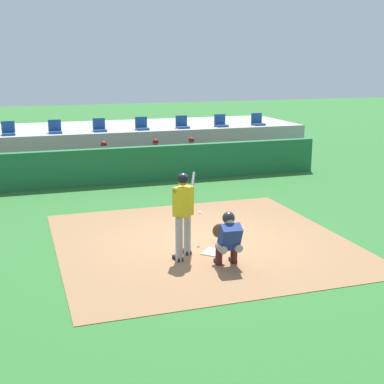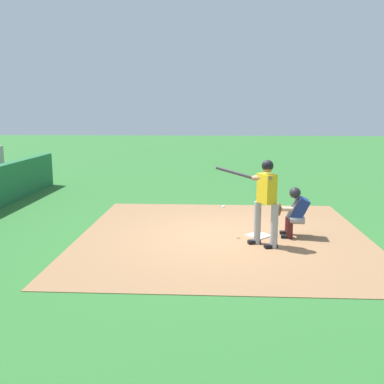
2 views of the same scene
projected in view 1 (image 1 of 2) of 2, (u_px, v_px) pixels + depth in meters
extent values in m
plane|color=#2D6B2D|center=(202.00, 242.00, 12.26)|extent=(80.00, 80.00, 0.00)
cube|color=#936B47|center=(202.00, 242.00, 12.26)|extent=(6.40, 6.40, 0.01)
cube|color=white|center=(214.00, 252.00, 11.52)|extent=(0.62, 0.62, 0.02)
cylinder|color=#99999E|center=(179.00, 240.00, 10.96)|extent=(0.15, 0.15, 0.92)
cylinder|color=#99999E|center=(187.00, 234.00, 11.34)|extent=(0.15, 0.15, 0.92)
cube|color=gold|center=(183.00, 201.00, 10.97)|extent=(0.45, 0.39, 0.60)
sphere|color=#996B4C|center=(183.00, 181.00, 10.87)|extent=(0.21, 0.21, 0.21)
sphere|color=black|center=(183.00, 179.00, 10.86)|extent=(0.24, 0.24, 0.24)
cylinder|color=#996B4C|center=(183.00, 190.00, 11.03)|extent=(0.53, 0.39, 0.18)
cylinder|color=#996B4C|center=(192.00, 189.00, 11.13)|extent=(0.18, 0.27, 0.17)
cylinder|color=#333338|center=(193.00, 181.00, 11.63)|extent=(0.37, 0.81, 0.24)
cube|color=black|center=(178.00, 258.00, 11.11)|extent=(0.18, 0.28, 0.09)
cube|color=black|center=(186.00, 252.00, 11.49)|extent=(0.18, 0.28, 0.09)
cylinder|color=gray|center=(221.00, 248.00, 10.64)|extent=(0.18, 0.33, 0.16)
cylinder|color=#4C1919|center=(219.00, 255.00, 10.83)|extent=(0.14, 0.14, 0.42)
cube|color=black|center=(218.00, 262.00, 10.93)|extent=(0.12, 0.25, 0.08)
cylinder|color=gray|center=(237.00, 246.00, 10.72)|extent=(0.18, 0.33, 0.16)
cylinder|color=#4C1919|center=(234.00, 254.00, 10.91)|extent=(0.14, 0.14, 0.42)
cube|color=black|center=(233.00, 261.00, 11.00)|extent=(0.12, 0.25, 0.08)
cube|color=navy|center=(230.00, 237.00, 10.58)|extent=(0.43, 0.46, 0.57)
cube|color=#2D2D33|center=(228.00, 235.00, 10.69)|extent=(0.39, 0.28, 0.45)
sphere|color=beige|center=(229.00, 219.00, 10.57)|extent=(0.21, 0.21, 0.21)
sphere|color=#232328|center=(229.00, 218.00, 10.59)|extent=(0.25, 0.25, 0.25)
cylinder|color=beige|center=(224.00, 234.00, 10.78)|extent=(0.13, 0.46, 0.10)
ellipsoid|color=brown|center=(219.00, 231.00, 10.98)|extent=(0.29, 0.14, 0.30)
sphere|color=white|center=(200.00, 213.00, 12.08)|extent=(0.07, 0.07, 0.07)
cube|color=#1E6638|center=(138.00, 165.00, 18.12)|extent=(13.00, 0.30, 1.20)
cube|color=olive|center=(132.00, 170.00, 19.13)|extent=(11.80, 0.44, 0.45)
cylinder|color=#939399|center=(102.00, 166.00, 18.51)|extent=(0.15, 0.40, 0.15)
cylinder|color=#939399|center=(103.00, 174.00, 18.39)|extent=(0.13, 0.13, 0.45)
cube|color=maroon|center=(103.00, 180.00, 18.38)|extent=(0.11, 0.24, 0.08)
cylinder|color=#939399|center=(109.00, 165.00, 18.59)|extent=(0.15, 0.40, 0.15)
cylinder|color=#939399|center=(111.00, 174.00, 18.46)|extent=(0.13, 0.13, 0.45)
cube|color=maroon|center=(111.00, 180.00, 18.46)|extent=(0.11, 0.24, 0.08)
cube|color=navy|center=(104.00, 157.00, 18.69)|extent=(0.36, 0.22, 0.54)
sphere|color=beige|center=(104.00, 145.00, 18.59)|extent=(0.20, 0.20, 0.20)
sphere|color=maroon|center=(104.00, 144.00, 18.58)|extent=(0.22, 0.22, 0.22)
cylinder|color=beige|center=(99.00, 161.00, 18.52)|extent=(0.09, 0.41, 0.22)
cylinder|color=beige|center=(111.00, 160.00, 18.64)|extent=(0.09, 0.41, 0.22)
cylinder|color=#939399|center=(154.00, 163.00, 19.06)|extent=(0.15, 0.40, 0.15)
cylinder|color=#939399|center=(155.00, 171.00, 18.94)|extent=(0.13, 0.13, 0.45)
cube|color=maroon|center=(156.00, 177.00, 18.94)|extent=(0.11, 0.24, 0.08)
cylinder|color=#939399|center=(161.00, 162.00, 19.14)|extent=(0.15, 0.40, 0.15)
cylinder|color=#939399|center=(163.00, 171.00, 19.02)|extent=(0.13, 0.13, 0.45)
cube|color=maroon|center=(163.00, 176.00, 19.02)|extent=(0.11, 0.24, 0.08)
cube|color=navy|center=(156.00, 154.00, 19.24)|extent=(0.36, 0.22, 0.54)
sphere|color=#996B4C|center=(156.00, 143.00, 19.15)|extent=(0.20, 0.20, 0.20)
sphere|color=maroon|center=(156.00, 142.00, 19.14)|extent=(0.22, 0.22, 0.22)
cylinder|color=#996B4C|center=(151.00, 158.00, 19.08)|extent=(0.09, 0.41, 0.22)
cylinder|color=#996B4C|center=(162.00, 157.00, 19.20)|extent=(0.09, 0.41, 0.22)
cylinder|color=#939399|center=(190.00, 160.00, 19.47)|extent=(0.15, 0.40, 0.15)
cylinder|color=#939399|center=(192.00, 169.00, 19.34)|extent=(0.13, 0.13, 0.45)
cube|color=maroon|center=(192.00, 174.00, 19.34)|extent=(0.11, 0.24, 0.08)
cylinder|color=#939399|center=(197.00, 160.00, 19.54)|extent=(0.15, 0.40, 0.15)
cylinder|color=#939399|center=(199.00, 168.00, 19.42)|extent=(0.13, 0.13, 0.45)
cube|color=maroon|center=(199.00, 174.00, 19.42)|extent=(0.11, 0.24, 0.08)
cube|color=navy|center=(191.00, 152.00, 19.64)|extent=(0.36, 0.22, 0.54)
sphere|color=#996B4C|center=(191.00, 141.00, 19.55)|extent=(0.20, 0.20, 0.20)
sphere|color=maroon|center=(191.00, 140.00, 19.54)|extent=(0.22, 0.22, 0.22)
cylinder|color=#996B4C|center=(187.00, 156.00, 19.48)|extent=(0.09, 0.41, 0.22)
cylinder|color=#996B4C|center=(198.00, 155.00, 19.60)|extent=(0.09, 0.41, 0.22)
cube|color=#9E9E99|center=(115.00, 143.00, 22.16)|extent=(15.00, 4.40, 1.40)
cube|color=#1E478C|center=(9.00, 134.00, 19.28)|extent=(0.46, 0.46, 0.08)
cube|color=#1E478C|center=(8.00, 127.00, 19.41)|extent=(0.46, 0.06, 0.40)
cube|color=#1E478C|center=(55.00, 132.00, 19.77)|extent=(0.46, 0.46, 0.08)
cube|color=#1E478C|center=(55.00, 125.00, 19.90)|extent=(0.46, 0.06, 0.40)
cube|color=#1E478C|center=(100.00, 130.00, 20.26)|extent=(0.46, 0.46, 0.08)
cube|color=#1E478C|center=(99.00, 123.00, 20.39)|extent=(0.46, 0.06, 0.40)
cube|color=#1E478C|center=(142.00, 129.00, 20.75)|extent=(0.46, 0.46, 0.08)
cube|color=#1E478C|center=(141.00, 122.00, 20.88)|extent=(0.46, 0.06, 0.40)
cube|color=#1E478C|center=(183.00, 127.00, 21.24)|extent=(0.46, 0.46, 0.08)
cube|color=#1E478C|center=(181.00, 121.00, 21.37)|extent=(0.46, 0.06, 0.40)
cube|color=#1E478C|center=(221.00, 126.00, 21.74)|extent=(0.46, 0.46, 0.08)
cube|color=#1E478C|center=(220.00, 119.00, 21.86)|extent=(0.46, 0.06, 0.40)
cube|color=#1E478C|center=(258.00, 124.00, 22.23)|extent=(0.46, 0.46, 0.08)
cube|color=#1E478C|center=(256.00, 118.00, 22.36)|extent=(0.46, 0.06, 0.40)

